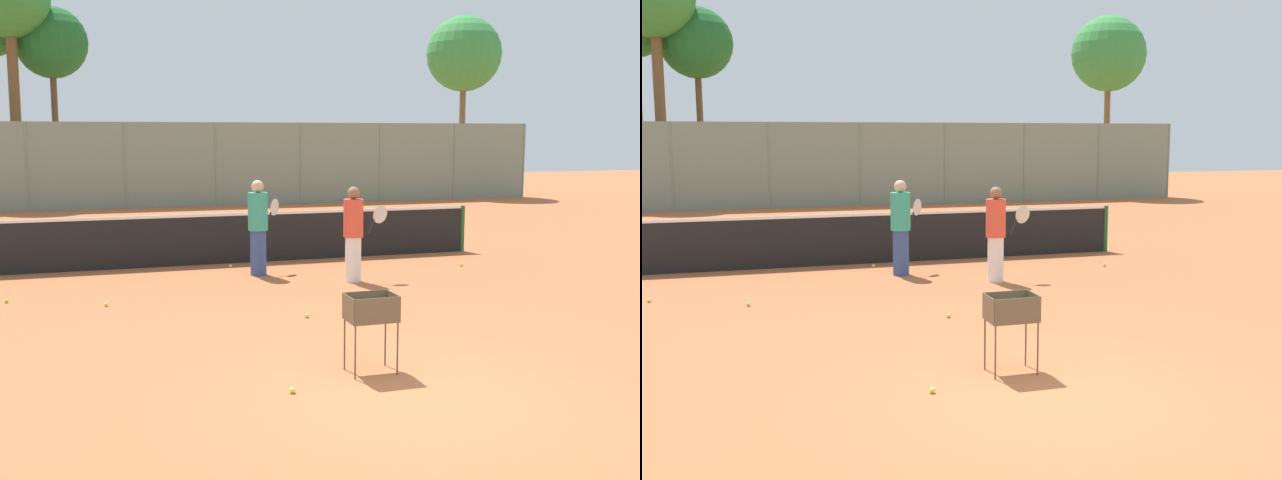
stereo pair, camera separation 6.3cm
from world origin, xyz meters
TOP-DOWN VIEW (x-y plane):
  - ground_plane at (0.00, 0.00)m, footprint 80.00×80.00m
  - tennis_net at (0.00, 8.65)m, footprint 10.56×0.10m
  - back_fence at (-0.00, 21.32)m, footprint 29.99×0.08m
  - tree_0 at (-5.52, 24.79)m, footprint 3.04×3.04m
  - tree_2 at (-4.11, 25.80)m, footprint 2.85×2.85m
  - tree_3 at (13.02, 23.29)m, footprint 3.27×3.27m
  - player_white_outfit at (1.58, 6.02)m, footprint 0.93×0.37m
  - player_red_cap at (0.05, 7.20)m, footprint 0.77×0.70m
  - ball_cart at (-0.07, 0.95)m, footprint 0.56×0.41m
  - tennis_ball_2 at (-4.41, 6.05)m, footprint 0.07×0.07m
  - tennis_ball_3 at (-1.12, 0.54)m, footprint 0.07×0.07m
  - tennis_ball_4 at (-0.33, 8.14)m, footprint 0.07×0.07m
  - tennis_ball_5 at (-0.04, 3.64)m, footprint 0.07×0.07m
  - tennis_ball_6 at (4.25, 6.84)m, footprint 0.07×0.07m
  - tennis_ball_7 at (-2.87, 5.30)m, footprint 0.07×0.07m

SIDE VIEW (x-z plane):
  - ground_plane at x=0.00m, z-range 0.00..0.00m
  - tennis_ball_2 at x=-4.41m, z-range 0.00..0.07m
  - tennis_ball_3 at x=-1.12m, z-range 0.00..0.07m
  - tennis_ball_4 at x=-0.33m, z-range 0.00..0.07m
  - tennis_ball_5 at x=-0.04m, z-range 0.00..0.07m
  - tennis_ball_6 at x=4.25m, z-range 0.00..0.07m
  - tennis_ball_7 at x=-2.87m, z-range 0.00..0.07m
  - tennis_net at x=0.00m, z-range 0.02..1.09m
  - ball_cart at x=-0.07m, z-range 0.23..1.14m
  - player_white_outfit at x=1.58m, z-range 0.02..1.79m
  - player_red_cap at x=0.05m, z-range 0.03..1.87m
  - back_fence at x=0.00m, z-range 0.00..3.14m
  - tree_3 at x=13.02m, z-range 2.24..10.06m
  - tree_2 at x=-4.11m, z-range 2.40..10.17m
  - tree_0 at x=-5.52m, z-range 2.99..12.37m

